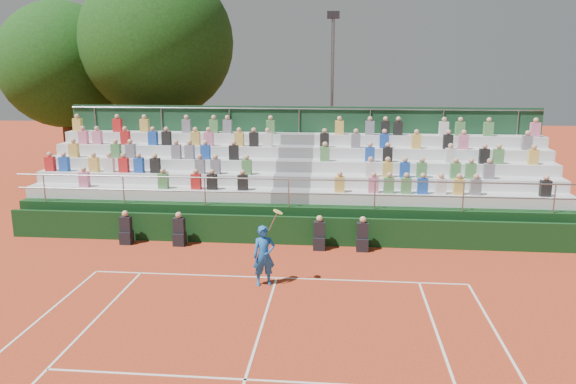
# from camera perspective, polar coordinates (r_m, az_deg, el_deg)

# --- Properties ---
(ground) EXTENTS (90.00, 90.00, 0.00)m
(ground) POSITION_cam_1_polar(r_m,az_deg,el_deg) (16.64, -1.15, -8.72)
(ground) COLOR #B73C1E
(ground) RESTS_ON ground
(courtside_wall) EXTENTS (20.00, 0.15, 1.00)m
(courtside_wall) POSITION_cam_1_polar(r_m,az_deg,el_deg) (19.49, -0.08, -3.93)
(courtside_wall) COLOR black
(courtside_wall) RESTS_ON ground
(line_officials) EXTENTS (8.57, 0.40, 1.19)m
(line_officials) POSITION_cam_1_polar(r_m,az_deg,el_deg) (19.25, -4.37, -4.25)
(line_officials) COLOR black
(line_officials) RESTS_ON ground
(grandstand) EXTENTS (20.00, 5.20, 4.40)m
(grandstand) POSITION_cam_1_polar(r_m,az_deg,el_deg) (22.46, 0.70, -0.15)
(grandstand) COLOR black
(grandstand) RESTS_ON ground
(tennis_player) EXTENTS (0.90, 0.59, 2.22)m
(tennis_player) POSITION_cam_1_polar(r_m,az_deg,el_deg) (15.87, -2.45, -6.47)
(tennis_player) COLOR blue
(tennis_player) RESTS_ON ground
(tree_west) EXTENTS (6.47, 6.47, 9.36)m
(tree_west) POSITION_cam_1_polar(r_m,az_deg,el_deg) (32.08, -21.97, 11.88)
(tree_west) COLOR #342012
(tree_west) RESTS_ON ground
(tree_east) EXTENTS (7.56, 7.56, 11.00)m
(tree_east) POSITION_cam_1_polar(r_m,az_deg,el_deg) (29.59, -13.13, 14.59)
(tree_east) COLOR #342012
(tree_east) RESTS_ON ground
(floodlight_mast) EXTENTS (0.60, 0.25, 8.64)m
(floodlight_mast) POSITION_cam_1_polar(r_m,az_deg,el_deg) (28.35, 4.51, 10.50)
(floodlight_mast) COLOR gray
(floodlight_mast) RESTS_ON ground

